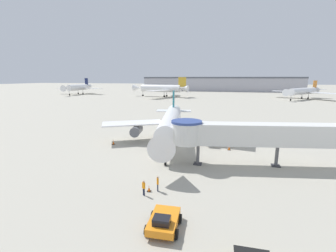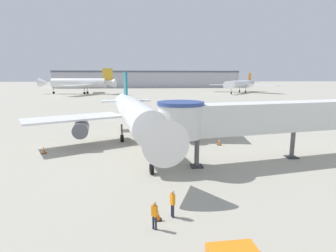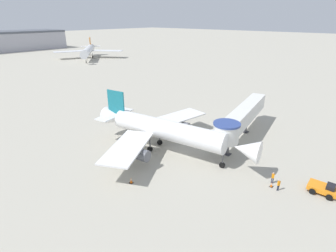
# 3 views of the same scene
# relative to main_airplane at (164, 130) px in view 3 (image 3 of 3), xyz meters

# --- Properties ---
(ground_plane) EXTENTS (800.00, 800.00, 0.00)m
(ground_plane) POSITION_rel_main_airplane_xyz_m (1.07, -2.30, -3.79)
(ground_plane) COLOR #A8A393
(main_airplane) EXTENTS (25.87, 28.05, 8.89)m
(main_airplane) POSITION_rel_main_airplane_xyz_m (0.00, 0.00, 0.00)
(main_airplane) COLOR white
(main_airplane) RESTS_ON ground_plane
(jet_bridge) EXTENTS (22.07, 6.94, 6.07)m
(jet_bridge) POSITION_rel_main_airplane_xyz_m (11.80, -7.53, 0.61)
(jet_bridge) COLOR silver
(jet_bridge) RESTS_ON ground_plane
(pushback_tug_orange) EXTENTS (2.64, 3.51, 1.49)m
(pushback_tug_orange) POSITION_rel_main_airplane_xyz_m (4.96, -22.85, -3.09)
(pushback_tug_orange) COLOR orange
(pushback_tug_orange) RESTS_ON ground_plane
(traffic_cone_near_nose) EXTENTS (0.41, 0.41, 0.68)m
(traffic_cone_near_nose) POSITION_rel_main_airplane_xyz_m (1.89, -17.45, -3.46)
(traffic_cone_near_nose) COLOR black
(traffic_cone_near_nose) RESTS_ON ground_plane
(traffic_cone_starboard_wing) EXTENTS (0.49, 0.49, 0.80)m
(traffic_cone_starboard_wing) POSITION_rel_main_airplane_xyz_m (10.21, -1.17, -3.40)
(traffic_cone_starboard_wing) COLOR black
(traffic_cone_starboard_wing) RESTS_ON ground_plane
(traffic_cone_port_wing) EXTENTS (0.50, 0.50, 0.82)m
(traffic_cone_port_wing) POSITION_rel_main_airplane_xyz_m (-9.76, -2.95, -3.39)
(traffic_cone_port_wing) COLOR black
(traffic_cone_port_wing) RESTS_ON ground_plane
(ground_crew_marshaller) EXTENTS (0.36, 0.33, 1.63)m
(ground_crew_marshaller) POSITION_rel_main_airplane_xyz_m (1.66, -18.36, -2.85)
(ground_crew_marshaller) COLOR #1E2338
(ground_crew_marshaller) RESTS_ON ground_plane
(ground_crew_wing_walker) EXTENTS (0.30, 0.37, 1.68)m
(ground_crew_wing_walker) POSITION_rel_main_airplane_xyz_m (2.77, -17.18, -2.81)
(ground_crew_wing_walker) COLOR #1E2338
(ground_crew_wing_walker) RESTS_ON ground_plane
(background_jet_orange_tail) EXTENTS (31.01, 33.20, 10.07)m
(background_jet_orange_tail) POSITION_rel_main_airplane_xyz_m (50.70, 100.20, 0.64)
(background_jet_orange_tail) COLOR silver
(background_jet_orange_tail) RESTS_ON ground_plane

